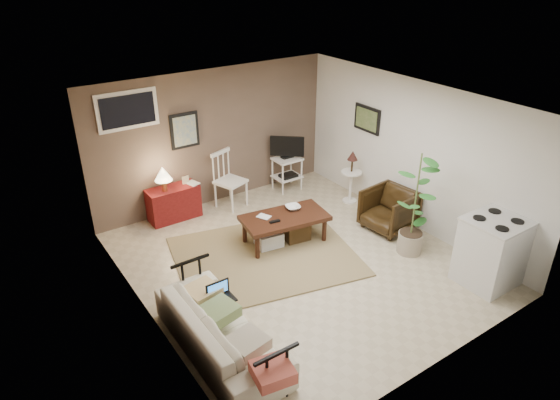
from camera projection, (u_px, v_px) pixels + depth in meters
floor at (298, 262)px, 7.40m from camera, size 5.00×5.00×0.00m
art_back at (185, 130)px, 8.28m from camera, size 0.50×0.03×0.60m
art_right at (367, 119)px, 8.60m from camera, size 0.03×0.60×0.45m
window at (127, 110)px, 7.60m from camera, size 0.96×0.03×0.60m
rug at (265, 256)px, 7.52m from camera, size 3.02×2.63×0.03m
coffee_table at (284, 227)px, 7.77m from camera, size 1.41×0.88×0.50m
sofa at (220, 324)px, 5.62m from camera, size 0.58×1.98×0.78m
sofa_pillows at (233, 327)px, 5.43m from camera, size 0.38×1.89×0.13m
sofa_end_rails at (229, 324)px, 5.70m from camera, size 0.53×1.98×0.67m
laptop at (220, 294)px, 5.91m from camera, size 0.31×0.22×0.21m
red_console at (173, 200)px, 8.43m from camera, size 0.87×0.38×1.00m
spindle_chair at (230, 182)px, 8.80m from camera, size 0.58×0.58×1.02m
tv_stand at (287, 162)px, 9.38m from camera, size 0.51×0.45×1.06m
side_table at (352, 171)px, 8.88m from camera, size 0.37×0.37×0.99m
armchair at (389, 208)px, 8.12m from camera, size 0.75×0.79×0.75m
potted_plant at (416, 201)px, 7.26m from camera, size 0.41×0.41×1.64m
stove at (491, 251)px, 6.76m from camera, size 0.76×0.70×0.99m
bowl at (293, 202)px, 7.83m from camera, size 0.24×0.11×0.23m
book_table at (261, 213)px, 7.55m from camera, size 0.14×0.07×0.20m
book_console at (188, 179)px, 8.37m from camera, size 0.17×0.06×0.23m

